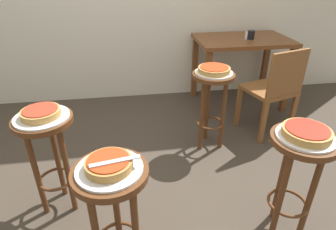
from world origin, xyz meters
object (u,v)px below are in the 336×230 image
(cup_near_edge, at_px, (251,35))
(stool_rear, at_px, (212,95))
(serving_plate_foreground, at_px, (109,169))
(serving_plate_leftside, at_px, (42,117))
(pizza_server_knife, at_px, (115,161))
(stool_leftside, at_px, (49,145))
(condiment_shaker, at_px, (247,35))
(pizza_rear, at_px, (214,69))
(dining_table, at_px, (242,50))
(pizza_leftside, at_px, (41,113))
(stool_middle, at_px, (297,167))
(pizza_middle, at_px, (307,132))
(pizza_foreground, at_px, (109,164))
(serving_plate_rear, at_px, (214,73))
(serving_plate_middle, at_px, (305,137))
(wooden_chair, at_px, (274,89))
(stool_foreground, at_px, (114,202))

(cup_near_edge, bearing_deg, stool_rear, -129.24)
(serving_plate_foreground, bearing_deg, stool_rear, 53.81)
(serving_plate_leftside, relative_size, pizza_server_knife, 1.45)
(stool_leftside, height_order, condiment_shaker, condiment_shaker)
(stool_rear, height_order, pizza_rear, pizza_rear)
(dining_table, bearing_deg, cup_near_edge, -41.29)
(pizza_leftside, relative_size, pizza_server_knife, 1.02)
(stool_middle, height_order, condiment_shaker, condiment_shaker)
(pizza_middle, relative_size, serving_plate_leftside, 0.78)
(stool_rear, bearing_deg, pizza_leftside, -155.07)
(pizza_foreground, distance_m, serving_plate_rear, 1.37)
(stool_leftside, height_order, dining_table, dining_table)
(serving_plate_middle, bearing_deg, serving_plate_leftside, 163.06)
(stool_middle, xyz_separation_m, wooden_chair, (0.43, 1.12, -0.04))
(stool_leftside, distance_m, pizza_rear, 1.36)
(stool_middle, distance_m, serving_plate_leftside, 1.49)
(stool_middle, distance_m, serving_plate_rear, 1.03)
(pizza_leftside, bearing_deg, dining_table, 37.76)
(dining_table, xyz_separation_m, cup_near_edge, (0.06, -0.05, 0.17))
(pizza_middle, bearing_deg, wooden_chair, 68.85)
(pizza_server_knife, bearing_deg, stool_foreground, 135.97)
(serving_plate_leftside, height_order, condiment_shaker, condiment_shaker)
(pizza_leftside, height_order, cup_near_edge, cup_near_edge)
(stool_rear, bearing_deg, stool_middle, -78.83)
(stool_foreground, xyz_separation_m, cup_near_edge, (1.43, 1.87, 0.31))
(stool_leftside, relative_size, pizza_server_knife, 3.17)
(pizza_foreground, xyz_separation_m, pizza_leftside, (-0.41, 0.54, 0.00))
(pizza_middle, relative_size, stool_rear, 0.36)
(stool_leftside, distance_m, wooden_chair, 1.97)
(pizza_leftside, xyz_separation_m, dining_table, (1.78, 1.38, -0.09))
(stool_leftside, relative_size, wooden_chair, 0.82)
(pizza_rear, bearing_deg, serving_plate_rear, 0.00)
(dining_table, height_order, cup_near_edge, cup_near_edge)
(wooden_chair, relative_size, pizza_server_knife, 3.86)
(serving_plate_leftside, xyz_separation_m, pizza_server_knife, (0.44, -0.56, 0.06))
(pizza_leftside, bearing_deg, serving_plate_rear, 24.93)
(stool_rear, bearing_deg, wooden_chair, 10.95)
(serving_plate_rear, relative_size, cup_near_edge, 3.39)
(stool_middle, relative_size, pizza_middle, 2.80)
(stool_rear, distance_m, pizza_rear, 0.23)
(stool_rear, xyz_separation_m, pizza_rear, (-0.00, 0.00, 0.23))
(serving_plate_foreground, height_order, wooden_chair, wooden_chair)
(serving_plate_rear, bearing_deg, pizza_server_knife, -124.68)
(pizza_server_knife, bearing_deg, stool_leftside, 117.51)
(serving_plate_middle, distance_m, stool_rear, 1.03)
(serving_plate_middle, height_order, condiment_shaker, condiment_shaker)
(wooden_chair, bearing_deg, condiment_shaker, 93.79)
(serving_plate_middle, xyz_separation_m, wooden_chair, (0.43, 1.12, -0.24))
(serving_plate_rear, relative_size, wooden_chair, 0.36)
(stool_middle, bearing_deg, wooden_chair, 68.85)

